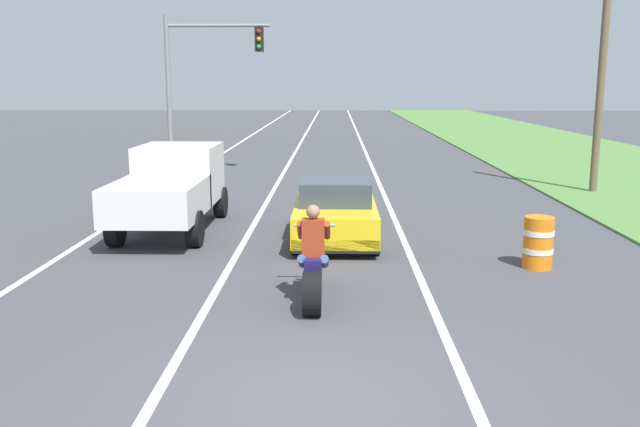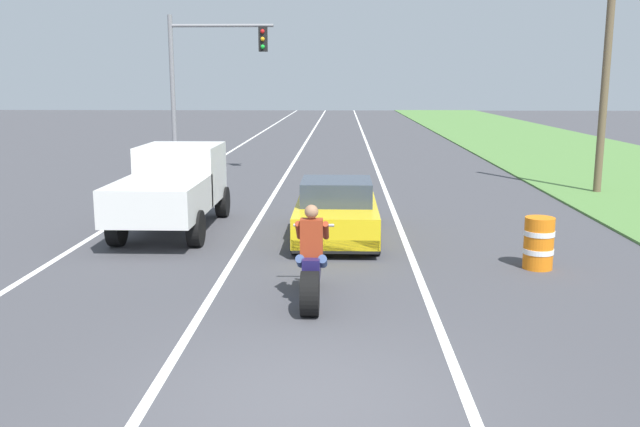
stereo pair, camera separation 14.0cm
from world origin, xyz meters
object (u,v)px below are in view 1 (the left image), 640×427
object	(u,v)px
construction_barrel_nearest	(538,242)
pickup_truck_left_lane_white	(171,185)
motorcycle_with_rider	(313,268)
sports_car_yellow	(335,211)
traffic_light_mast_near	(199,70)

from	to	relation	value
construction_barrel_nearest	pickup_truck_left_lane_white	bearing A→B (deg)	157.84
motorcycle_with_rider	construction_barrel_nearest	size ratio (longest dim) A/B	2.21
sports_car_yellow	construction_barrel_nearest	world-z (taller)	sports_car_yellow
pickup_truck_left_lane_white	traffic_light_mast_near	xyz separation A→B (m)	(-1.27, 10.24, 2.85)
pickup_truck_left_lane_white	traffic_light_mast_near	world-z (taller)	traffic_light_mast_near
construction_barrel_nearest	sports_car_yellow	bearing A→B (deg)	147.39
sports_car_yellow	construction_barrel_nearest	distance (m)	4.62
motorcycle_with_rider	traffic_light_mast_near	distance (m)	16.72
sports_car_yellow	construction_barrel_nearest	bearing A→B (deg)	-32.61
motorcycle_with_rider	pickup_truck_left_lane_white	world-z (taller)	pickup_truck_left_lane_white
pickup_truck_left_lane_white	construction_barrel_nearest	world-z (taller)	pickup_truck_left_lane_white
sports_car_yellow	construction_barrel_nearest	xyz separation A→B (m)	(3.89, -2.49, -0.13)
sports_car_yellow	traffic_light_mast_near	distance (m)	12.55
pickup_truck_left_lane_white	traffic_light_mast_near	bearing A→B (deg)	97.06
motorcycle_with_rider	traffic_light_mast_near	size ratio (longest dim) A/B	0.37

